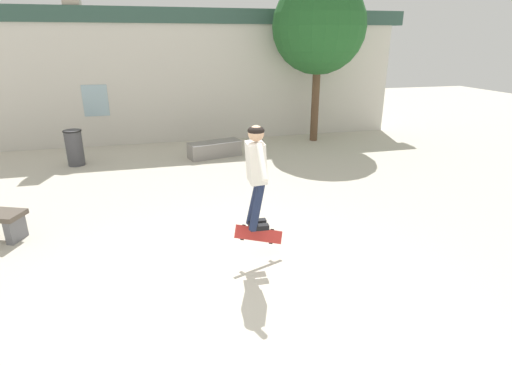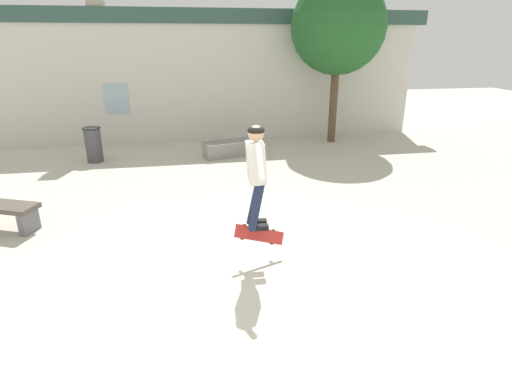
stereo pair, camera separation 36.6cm
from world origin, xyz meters
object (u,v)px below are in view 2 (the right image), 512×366
object	(u,v)px
tree_right	(338,27)
skateboard_flipping	(259,235)
trash_bin	(93,144)
skater	(256,168)
skate_ledge	(230,148)

from	to	relation	value
tree_right	skateboard_flipping	bearing A→B (deg)	-117.83
trash_bin	skater	world-z (taller)	skater
skate_ledge	skateboard_flipping	world-z (taller)	skateboard_flipping
skate_ledge	skater	bearing A→B (deg)	-107.30
skate_ledge	trash_bin	distance (m)	3.57
trash_bin	skateboard_flipping	xyz separation A→B (m)	(3.36, -5.66, -0.08)
skate_ledge	skater	distance (m)	5.80
trash_bin	skateboard_flipping	bearing A→B (deg)	-59.27
skate_ledge	skater	size ratio (longest dim) A/B	1.05
tree_right	skate_ledge	world-z (taller)	tree_right
trash_bin	skater	xyz separation A→B (m)	(3.30, -5.75, 0.95)
skate_ledge	trash_bin	xyz separation A→B (m)	(-3.55, 0.09, 0.26)
skater	skate_ledge	bearing A→B (deg)	90.05
skater	trash_bin	bearing A→B (deg)	122.47
tree_right	skateboard_flipping	xyz separation A→B (m)	(-3.54, -6.70, -2.99)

